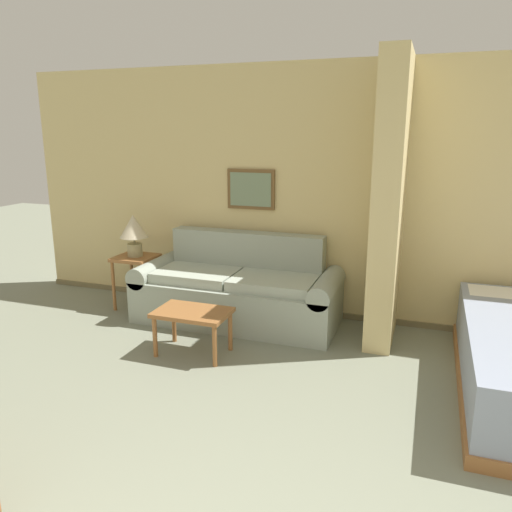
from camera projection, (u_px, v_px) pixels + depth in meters
wall_back at (365, 196)px, 4.99m from camera, size 7.77×0.16×2.60m
wall_partition_pillar at (389, 203)px, 4.48m from camera, size 0.24×0.79×2.60m
couch at (238, 291)px, 5.17m from camera, size 2.09×0.84×0.89m
coffee_table at (193, 317)px, 4.38m from camera, size 0.65×0.42×0.40m
side_table at (136, 266)px, 5.52m from camera, size 0.42×0.42×0.59m
table_lamp at (134, 229)px, 5.42m from camera, size 0.31×0.31×0.46m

